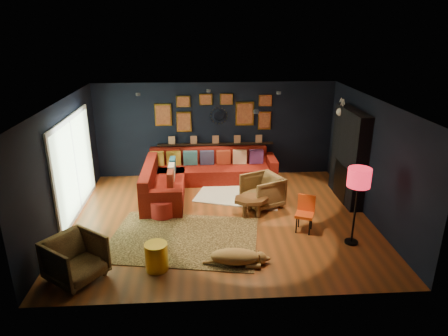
{
  "coord_description": "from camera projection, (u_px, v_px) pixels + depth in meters",
  "views": [
    {
      "loc": [
        -0.44,
        -7.9,
        4.09
      ],
      "look_at": [
        0.08,
        0.3,
        1.08
      ],
      "focal_mm": 32.0,
      "sensor_mm": 36.0,
      "label": 1
    }
  ],
  "objects": [
    {
      "name": "ledge",
      "position": [
        216.0,
        144.0,
        11.03
      ],
      "size": [
        3.2,
        0.12,
        0.04
      ],
      "primitive_type": "cube",
      "color": "black",
      "rests_on": "room_walls"
    },
    {
      "name": "sliding_door",
      "position": [
        75.0,
        166.0,
        8.82
      ],
      "size": [
        0.06,
        2.8,
        2.2
      ],
      "color": "white",
      "rests_on": "ground"
    },
    {
      "name": "sunburst_mirror",
      "position": [
        219.0,
        116.0,
        10.8
      ],
      "size": [
        0.47,
        0.16,
        0.47
      ],
      "color": "silver",
      "rests_on": "room_walls"
    },
    {
      "name": "leopard_rug",
      "position": [
        184.0,
        239.0,
        7.99
      ],
      "size": [
        3.21,
        2.54,
        0.02
      ],
      "primitive_type": "cube",
      "rotation": [
        0.0,
        0.0,
        -0.17
      ],
      "color": "tan",
      "rests_on": "ground"
    },
    {
      "name": "armchair_right",
      "position": [
        262.0,
        190.0,
        9.31
      ],
      "size": [
        1.02,
        1.04,
        0.82
      ],
      "primitive_type": "imported",
      "rotation": [
        0.0,
        0.0,
        -1.14
      ],
      "color": "tan",
      "rests_on": "ground"
    },
    {
      "name": "pouf",
      "position": [
        162.0,
        207.0,
        8.87
      ],
      "size": [
        0.57,
        0.57,
        0.37
      ],
      "primitive_type": "cylinder",
      "color": "#A41F1B",
      "rests_on": "shag_rug"
    },
    {
      "name": "gallery_wall",
      "position": [
        215.0,
        112.0,
        10.75
      ],
      "size": [
        3.15,
        0.04,
        1.02
      ],
      "color": "gold",
      "rests_on": "room_walls"
    },
    {
      "name": "floor",
      "position": [
        221.0,
        218.0,
        8.83
      ],
      "size": [
        6.5,
        6.5,
        0.0
      ],
      "primitive_type": "plane",
      "color": "brown",
      "rests_on": "ground"
    },
    {
      "name": "room_walls",
      "position": [
        221.0,
        150.0,
        8.28
      ],
      "size": [
        6.5,
        6.5,
        6.5
      ],
      "color": "black",
      "rests_on": "ground"
    },
    {
      "name": "coffee_table",
      "position": [
        251.0,
        201.0,
        8.86
      ],
      "size": [
        0.86,
        0.69,
        0.4
      ],
      "rotation": [
        0.0,
        0.0,
        0.12
      ],
      "color": "#563417",
      "rests_on": "shag_rug"
    },
    {
      "name": "gold_stool",
      "position": [
        156.0,
        257.0,
        6.94
      ],
      "size": [
        0.4,
        0.4,
        0.5
      ],
      "primitive_type": "cylinder",
      "color": "gold",
      "rests_on": "ground"
    },
    {
      "name": "armchair_left",
      "position": [
        75.0,
        257.0,
        6.63
      ],
      "size": [
        1.1,
        1.11,
        0.84
      ],
      "primitive_type": "imported",
      "rotation": [
        0.0,
        0.0,
        0.91
      ],
      "color": "tan",
      "rests_on": "ground"
    },
    {
      "name": "shag_rug",
      "position": [
        240.0,
        194.0,
        10.08
      ],
      "size": [
        2.42,
        2.05,
        0.03
      ],
      "primitive_type": "cube",
      "rotation": [
        0.0,
        0.0,
        -0.3
      ],
      "color": "white",
      "rests_on": "ground"
    },
    {
      "name": "orange_chair",
      "position": [
        305.0,
        210.0,
        8.21
      ],
      "size": [
        0.47,
        0.47,
        0.76
      ],
      "rotation": [
        0.0,
        0.0,
        -0.42
      ],
      "color": "black",
      "rests_on": "ground"
    },
    {
      "name": "deer_head",
      "position": [
        347.0,
        112.0,
        9.62
      ],
      "size": [
        0.5,
        0.28,
        0.45
      ],
      "color": "white",
      "rests_on": "fireplace"
    },
    {
      "name": "ceiling_spots",
      "position": [
        219.0,
        97.0,
        8.7
      ],
      "size": [
        3.3,
        2.5,
        0.06
      ],
      "color": "black",
      "rests_on": "room_walls"
    },
    {
      "name": "floor_lamp",
      "position": [
        359.0,
        181.0,
        7.41
      ],
      "size": [
        0.43,
        0.43,
        1.56
      ],
      "color": "black",
      "rests_on": "ground"
    },
    {
      "name": "sectional",
      "position": [
        194.0,
        176.0,
        10.38
      ],
      "size": [
        3.41,
        2.69,
        0.86
      ],
      "color": "maroon",
      "rests_on": "ground"
    },
    {
      "name": "fireplace",
      "position": [
        348.0,
        159.0,
        9.51
      ],
      "size": [
        0.31,
        1.6,
        2.2
      ],
      "color": "black",
      "rests_on": "ground"
    },
    {
      "name": "dog",
      "position": [
        235.0,
        254.0,
        7.09
      ],
      "size": [
        1.27,
        0.72,
        0.38
      ],
      "primitive_type": null,
      "rotation": [
        0.0,
        0.0,
        -0.1
      ],
      "color": "gold",
      "rests_on": "leopard_rug"
    }
  ]
}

